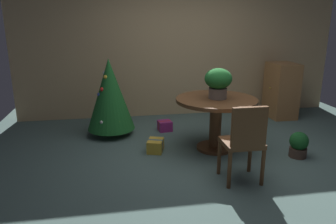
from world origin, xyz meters
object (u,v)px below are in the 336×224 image
object	(u,v)px
flower_vase	(218,81)
wooden_chair_near	(244,140)
round_dining_table	(216,111)
gift_box_purple	(165,126)
potted_plant	(299,144)
wooden_cabinet	(281,90)
gift_box_gold	(155,146)
holiday_tree	(110,94)

from	to	relation	value
flower_vase	wooden_chair_near	size ratio (longest dim) A/B	0.45
round_dining_table	gift_box_purple	xyz separation A→B (m)	(-0.57, 0.90, -0.48)
flower_vase	potted_plant	xyz separation A→B (m)	(1.00, -0.45, -0.80)
wooden_chair_near	wooden_cabinet	bearing A→B (deg)	53.82
flower_vase	wooden_chair_near	distance (m)	1.10
round_dining_table	potted_plant	distance (m)	1.18
wooden_chair_near	gift_box_purple	distance (m)	2.02
round_dining_table	flower_vase	distance (m)	0.41
round_dining_table	flower_vase	bearing A→B (deg)	-12.61
wooden_chair_near	gift_box_purple	world-z (taller)	wooden_chair_near
gift_box_gold	potted_plant	distance (m)	1.92
flower_vase	gift_box_gold	bearing A→B (deg)	176.42
gift_box_purple	potted_plant	size ratio (longest dim) A/B	0.69
holiday_tree	gift_box_purple	size ratio (longest dim) A/B	5.09
gift_box_gold	round_dining_table	bearing A→B (deg)	-3.46
holiday_tree	gift_box_gold	distance (m)	1.15
gift_box_purple	flower_vase	bearing A→B (deg)	-57.10
gift_box_purple	potted_plant	distance (m)	2.08
wooden_chair_near	gift_box_purple	bearing A→B (deg)	106.81
gift_box_purple	round_dining_table	bearing A→B (deg)	-57.49
round_dining_table	holiday_tree	bearing A→B (deg)	149.46
flower_vase	gift_box_purple	bearing A→B (deg)	122.90
round_dining_table	gift_box_gold	size ratio (longest dim) A/B	3.54
wooden_chair_near	potted_plant	distance (m)	1.20
round_dining_table	flower_vase	world-z (taller)	flower_vase
wooden_chair_near	round_dining_table	bearing A→B (deg)	90.00
holiday_tree	wooden_cabinet	bearing A→B (deg)	8.76
wooden_chair_near	holiday_tree	bearing A→B (deg)	127.95
gift_box_purple	potted_plant	bearing A→B (deg)	-40.43
round_dining_table	wooden_cabinet	world-z (taller)	wooden_cabinet
wooden_cabinet	potted_plant	distance (m)	1.94
potted_plant	round_dining_table	bearing A→B (deg)	155.89
gift_box_gold	potted_plant	bearing A→B (deg)	-15.23
wooden_cabinet	flower_vase	bearing A→B (deg)	-141.74
wooden_cabinet	potted_plant	size ratio (longest dim) A/B	2.93
wooden_chair_near	gift_box_gold	xyz separation A→B (m)	(-0.84, 1.05, -0.43)
gift_box_purple	potted_plant	world-z (taller)	potted_plant
round_dining_table	holiday_tree	size ratio (longest dim) A/B	0.92
flower_vase	gift_box_purple	world-z (taller)	flower_vase
flower_vase	potted_plant	bearing A→B (deg)	-24.22
wooden_chair_near	holiday_tree	world-z (taller)	holiday_tree
gift_box_gold	potted_plant	xyz separation A→B (m)	(1.85, -0.50, 0.09)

